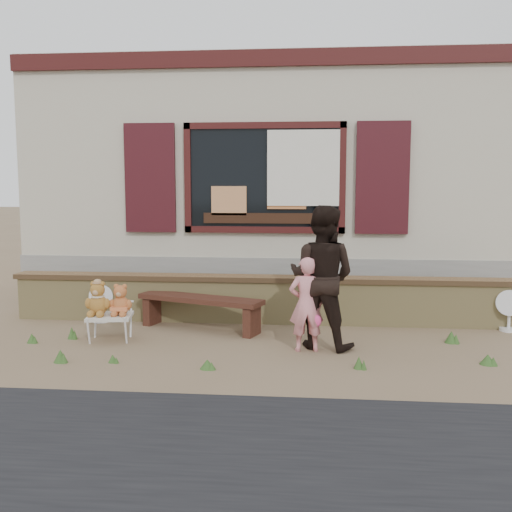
# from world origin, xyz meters

# --- Properties ---
(ground) EXTENTS (80.00, 80.00, 0.00)m
(ground) POSITION_xyz_m (0.00, 0.00, 0.00)
(ground) COLOR brown
(ground) RESTS_ON ground
(shopfront) EXTENTS (8.04, 5.13, 4.00)m
(shopfront) POSITION_xyz_m (0.00, 4.49, 2.00)
(shopfront) COLOR gray
(shopfront) RESTS_ON ground
(brick_wall) EXTENTS (7.10, 0.36, 0.67)m
(brick_wall) POSITION_xyz_m (0.00, 1.00, 0.34)
(brick_wall) COLOR tan
(brick_wall) RESTS_ON ground
(bench) EXTENTS (1.79, 0.95, 0.45)m
(bench) POSITION_xyz_m (-0.75, 0.49, 0.33)
(bench) COLOR #361B13
(bench) RESTS_ON ground
(folding_chair) EXTENTS (0.60, 0.55, 0.33)m
(folding_chair) POSITION_xyz_m (-1.77, -0.17, 0.30)
(folding_chair) COLOR beige
(folding_chair) RESTS_ON ground
(teddy_bear_left) EXTENTS (0.36, 0.32, 0.44)m
(teddy_bear_left) POSITION_xyz_m (-1.91, -0.20, 0.55)
(teddy_bear_left) COLOR brown
(teddy_bear_left) RESTS_ON folding_chair
(teddy_bear_right) EXTENTS (0.33, 0.30, 0.40)m
(teddy_bear_right) POSITION_xyz_m (-1.64, -0.15, 0.53)
(teddy_bear_right) COLOR #9C552B
(teddy_bear_right) RESTS_ON folding_chair
(child) EXTENTS (0.44, 0.32, 1.12)m
(child) POSITION_xyz_m (0.69, -0.42, 0.56)
(child) COLOR pink
(child) RESTS_ON ground
(adult) EXTENTS (1.00, 0.89, 1.71)m
(adult) POSITION_xyz_m (0.87, -0.23, 0.86)
(adult) COLOR black
(adult) RESTS_ON ground
(fan_left) EXTENTS (0.35, 0.23, 0.54)m
(fan_left) POSITION_xyz_m (-2.25, 0.80, 0.27)
(fan_left) COLOR silver
(fan_left) RESTS_ON ground
(fan_right) EXTENTS (0.36, 0.24, 0.56)m
(fan_right) POSITION_xyz_m (3.39, 0.80, 0.28)
(fan_right) COLOR white
(fan_right) RESTS_ON ground
(grass_tufts) EXTENTS (5.54, 1.48, 0.15)m
(grass_tufts) POSITION_xyz_m (0.15, -0.66, 0.07)
(grass_tufts) COLOR #345723
(grass_tufts) RESTS_ON ground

